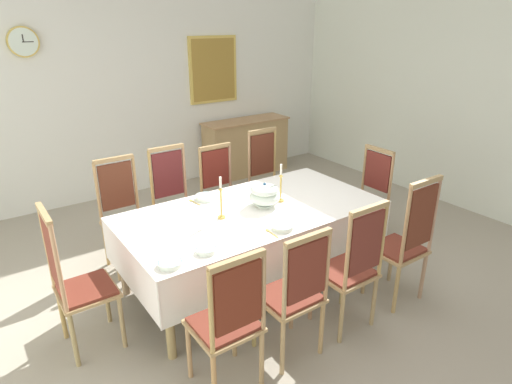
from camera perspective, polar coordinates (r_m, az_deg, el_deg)
name	(u,v)px	position (r m, az deg, el deg)	size (l,w,h in m)	color
ground	(258,287)	(4.39, 0.32, -12.30)	(6.77, 6.23, 0.04)	gray
back_wall	(127,68)	(6.50, -16.50, 15.19)	(6.77, 0.08, 3.57)	silver
right_wall	(483,74)	(6.30, 27.50, 13.49)	(0.08, 6.23, 3.57)	silver
dining_table	(252,216)	(4.11, -0.49, -3.20)	(2.41, 1.22, 0.78)	#A48A56
tablecloth	(252,219)	(4.12, -0.49, -3.59)	(2.43, 1.24, 0.41)	white
chair_south_a	(229,320)	(3.03, -3.60, -16.31)	(0.44, 0.42, 1.11)	tan
chair_north_a	(124,213)	(4.65, -16.88, -2.65)	(0.44, 0.42, 1.16)	#A68851
chair_south_b	(294,292)	(3.30, 5.00, -12.86)	(0.44, 0.42, 1.10)	#A28C50
chair_north_b	(175,200)	(4.83, -10.58, -1.03)	(0.44, 0.42, 1.18)	tan
chair_south_c	(351,265)	(3.64, 12.35, -9.34)	(0.44, 0.42, 1.16)	tan
chair_north_c	(222,191)	(5.08, -4.49, 0.15)	(0.44, 0.42, 1.09)	#A88553
chair_south_d	(405,240)	(4.09, 18.88, -6.00)	(0.44, 0.42, 1.23)	#A68657
chair_north_d	(268,177)	(5.42, 1.54, 1.96)	(0.44, 0.42, 1.19)	tan
chair_head_west	(75,280)	(3.61, -22.54, -10.61)	(0.42, 0.44, 1.21)	tan
chair_head_east	(368,193)	(5.17, 14.39, -0.16)	(0.42, 0.44, 1.08)	#A1895E
soup_tureen	(265,195)	(4.10, 1.12, -0.36)	(0.30, 0.30, 0.23)	silver
candlestick_west	(221,201)	(3.85, -4.58, -1.23)	(0.07, 0.07, 0.39)	gold
candlestick_east	(281,186)	(4.20, 3.24, 0.74)	(0.07, 0.07, 0.38)	gold
bowl_near_left	(205,197)	(4.31, -6.61, -0.64)	(0.20, 0.20, 0.05)	silver
bowl_near_right	(283,227)	(3.70, 3.49, -4.57)	(0.18, 0.18, 0.04)	silver
bowl_far_left	(170,263)	(3.24, -11.16, -9.10)	(0.18, 0.18, 0.04)	silver
bowl_far_right	(206,250)	(3.37, -6.49, -7.49)	(0.16, 0.16, 0.04)	silver
spoon_primary	(192,201)	(4.29, -8.32, -1.17)	(0.04, 0.18, 0.01)	gold
spoon_secondary	(269,231)	(3.66, 1.74, -5.14)	(0.03, 0.18, 0.01)	gold
sideboard	(246,147)	(7.24, -1.32, 5.90)	(1.44, 0.48, 0.90)	tan
mounted_clock	(23,42)	(6.11, -28.11, 16.89)	(0.36, 0.06, 0.36)	#D1B251
framed_painting	(213,70)	(7.00, -5.59, 15.59)	(0.81, 0.05, 0.99)	#D1B251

